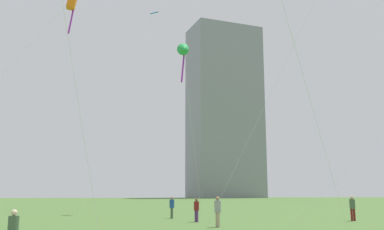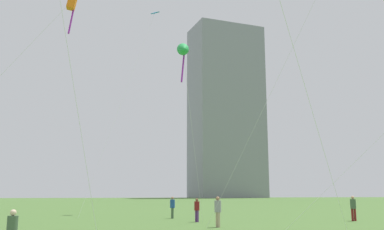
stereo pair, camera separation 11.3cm
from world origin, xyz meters
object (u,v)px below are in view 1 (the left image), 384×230
person_standing_5 (352,206)px  distant_highrise_0 (225,111)px  kite_flying_7 (183,50)px  kite_flying_5 (71,3)px  person_standing_4 (13,230)px  person_standing_3 (196,208)px  person_standing_1 (172,206)px  person_standing_2 (218,209)px  kite_flying_0 (153,16)px

person_standing_5 → distant_highrise_0: distant_highrise_0 is taller
distant_highrise_0 → kite_flying_7: bearing=-116.6°
person_standing_5 → kite_flying_5: 24.55m
person_standing_4 → distant_highrise_0: bearing=170.5°
person_standing_5 → person_standing_3: bearing=19.2°
person_standing_1 → person_standing_3: size_ratio=1.04×
person_standing_2 → person_standing_5: bearing=85.2°
distant_highrise_0 → person_standing_3: bearing=-116.5°
person_standing_3 → person_standing_4: size_ratio=1.07×
person_standing_2 → kite_flying_0: size_ratio=0.08×
person_standing_1 → kite_flying_0: size_ratio=0.08×
person_standing_5 → kite_flying_5: bearing=37.9°
person_standing_1 → kite_flying_0: bearing=177.1°
kite_flying_5 → kite_flying_7: size_ratio=1.25×
kite_flying_7 → person_standing_5: bearing=23.6°
kite_flying_7 → distant_highrise_0: 130.22m
person_standing_1 → distant_highrise_0: 121.27m
person_standing_4 → kite_flying_7: 14.54m
person_standing_2 → distant_highrise_0: size_ratio=0.03×
person_standing_5 → distant_highrise_0: (20.88, 117.65, 30.35)m
person_standing_4 → kite_flying_0: kite_flying_0 is taller
person_standing_2 → kite_flying_0: kite_flying_0 is taller
person_standing_4 → kite_flying_0: size_ratio=0.07×
person_standing_2 → kite_flying_0: 28.53m
kite_flying_5 → person_standing_2: bearing=8.5°
kite_flying_7 → person_standing_2: bearing=41.9°
person_standing_1 → kite_flying_7: bearing=-13.1°
person_standing_3 → person_standing_4: bearing=114.6°
person_standing_3 → person_standing_1: bearing=-18.6°
person_standing_5 → kite_flying_5: size_ratio=0.13×
kite_flying_5 → distant_highrise_0: size_ratio=0.23×
person_standing_4 → kite_flying_5: (0.34, 9.32, 12.47)m
person_standing_2 → distant_highrise_0: distant_highrise_0 is taller
person_standing_4 → distant_highrise_0: 141.90m
distant_highrise_0 → person_standing_4: bearing=-118.4°
person_standing_3 → distant_highrise_0: 124.95m
kite_flying_7 → distant_highrise_0: distant_highrise_0 is taller
person_standing_1 → distant_highrise_0: distant_highrise_0 is taller
kite_flying_0 → person_standing_5: bearing=-47.8°
person_standing_3 → kite_flying_0: bearing=-25.8°
person_standing_3 → distant_highrise_0: distant_highrise_0 is taller
person_standing_2 → person_standing_3: (-0.45, 4.72, -0.10)m
person_standing_1 → distant_highrise_0: (33.91, 112.39, 30.41)m
person_standing_3 → person_standing_5: person_standing_5 is taller
person_standing_2 → kite_flying_7: bearing=-71.2°
person_standing_3 → kite_flying_0: (-2.27, 14.54, 20.99)m
person_standing_4 → kite_flying_5: 15.57m
kite_flying_5 → kite_flying_7: kite_flying_5 is taller
person_standing_5 → kite_flying_7: size_ratio=0.16×
person_standing_1 → person_standing_4: (-7.90, -19.73, -0.10)m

